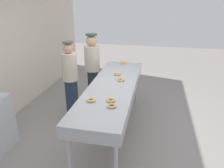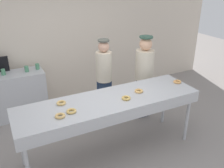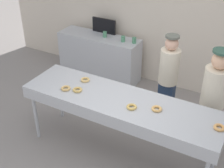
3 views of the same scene
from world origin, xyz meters
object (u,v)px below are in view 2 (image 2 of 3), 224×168
(glazed_donut_3, at_px, (139,91))
(glazed_donut_4, at_px, (177,82))
(glazed_donut_2, at_px, (60,116))
(glazed_donut_0, at_px, (71,111))
(paper_cup_1, at_px, (27,69))
(worker_baker, at_px, (144,72))
(prep_counter, at_px, (1,98))
(glazed_donut_5, at_px, (126,98))
(glazed_donut_1, at_px, (61,103))
(paper_cup_2, at_px, (37,66))
(fryer_conveyor, at_px, (110,104))
(paper_cup_0, at_px, (3,72))
(worker_assistant, at_px, (104,78))

(glazed_donut_3, distance_m, glazed_donut_4, 0.80)
(glazed_donut_2, xyz_separation_m, glazed_donut_4, (2.15, 0.18, 0.00))
(glazed_donut_0, relative_size, paper_cup_1, 1.21)
(glazed_donut_3, relative_size, glazed_donut_4, 1.00)
(worker_baker, bearing_deg, prep_counter, -11.75)
(glazed_donut_5, bearing_deg, glazed_donut_1, 162.43)
(paper_cup_2, bearing_deg, glazed_donut_3, -57.03)
(paper_cup_2, bearing_deg, fryer_conveyor, -69.78)
(glazed_donut_4, bearing_deg, glazed_donut_1, 175.40)
(glazed_donut_3, distance_m, prep_counter, 2.80)
(glazed_donut_0, xyz_separation_m, paper_cup_0, (-0.71, 2.00, -0.00))
(paper_cup_1, bearing_deg, prep_counter, 178.75)
(glazed_donut_0, distance_m, prep_counter, 2.22)
(glazed_donut_4, bearing_deg, worker_baker, 108.40)
(glazed_donut_2, distance_m, paper_cup_2, 2.07)
(glazed_donut_4, relative_size, paper_cup_0, 1.21)
(prep_counter, height_order, paper_cup_2, paper_cup_2)
(fryer_conveyor, height_order, glazed_donut_5, glazed_donut_5)
(glazed_donut_0, height_order, paper_cup_1, paper_cup_1)
(glazed_donut_2, relative_size, paper_cup_0, 1.21)
(glazed_donut_5, xyz_separation_m, prep_counter, (-1.71, 1.99, -0.53))
(prep_counter, height_order, paper_cup_1, paper_cup_1)
(worker_baker, relative_size, prep_counter, 0.97)
(glazed_donut_4, relative_size, worker_assistant, 0.08)
(glazed_donut_4, height_order, paper_cup_1, paper_cup_1)
(fryer_conveyor, bearing_deg, worker_assistant, 69.92)
(fryer_conveyor, height_order, glazed_donut_2, glazed_donut_2)
(glazed_donut_5, height_order, paper_cup_0, paper_cup_0)
(glazed_donut_0, height_order, worker_baker, worker_baker)
(glazed_donut_3, distance_m, glazed_donut_5, 0.33)
(glazed_donut_0, bearing_deg, paper_cup_1, 98.11)
(paper_cup_1, bearing_deg, glazed_donut_5, -59.85)
(glazed_donut_1, bearing_deg, paper_cup_2, 90.07)
(glazed_donut_1, xyz_separation_m, worker_baker, (1.80, 0.53, -0.03))
(glazed_donut_2, height_order, worker_baker, worker_baker)
(glazed_donut_3, relative_size, paper_cup_2, 1.21)
(worker_baker, bearing_deg, paper_cup_2, -21.07)
(fryer_conveyor, distance_m, glazed_donut_5, 0.27)
(glazed_donut_4, relative_size, glazed_donut_5, 1.00)
(glazed_donut_3, xyz_separation_m, glazed_donut_5, (-0.31, -0.12, 0.00))
(glazed_donut_3, relative_size, paper_cup_0, 1.21)
(fryer_conveyor, distance_m, glazed_donut_3, 0.54)
(glazed_donut_1, relative_size, glazed_donut_2, 1.00)
(paper_cup_0, bearing_deg, worker_baker, -25.71)
(glazed_donut_1, bearing_deg, glazed_donut_3, -7.97)
(prep_counter, bearing_deg, glazed_donut_2, -71.74)
(glazed_donut_4, bearing_deg, fryer_conveyor, -179.14)
(glazed_donut_4, relative_size, worker_baker, 0.08)
(glazed_donut_2, bearing_deg, glazed_donut_0, 16.16)
(prep_counter, xyz_separation_m, paper_cup_2, (0.78, 0.03, 0.53))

